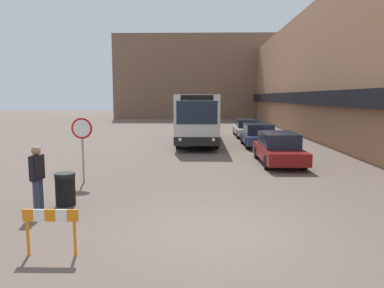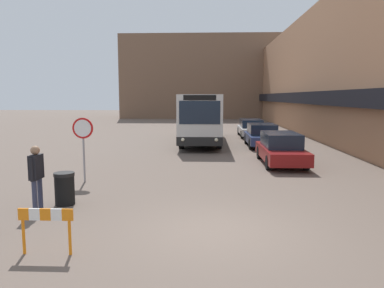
% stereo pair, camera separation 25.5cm
% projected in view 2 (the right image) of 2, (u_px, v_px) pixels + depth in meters
% --- Properties ---
extents(ground_plane, '(160.00, 160.00, 0.00)m').
position_uv_depth(ground_plane, '(217.00, 231.00, 8.74)').
color(ground_plane, '#66564C').
extents(building_row_right, '(5.50, 60.00, 9.84)m').
position_uv_depth(building_row_right, '(329.00, 76.00, 31.49)').
color(building_row_right, '#996B4C').
rests_on(building_row_right, ground_plane).
extents(building_backdrop_far, '(26.00, 8.00, 12.01)m').
position_uv_depth(building_backdrop_far, '(210.00, 78.00, 56.63)').
color(building_backdrop_far, brown).
rests_on(building_backdrop_far, ground_plane).
extents(city_bus, '(2.59, 11.07, 3.27)m').
position_uv_depth(city_bus, '(201.00, 117.00, 25.83)').
color(city_bus, silver).
rests_on(city_bus, ground_plane).
extents(parked_car_front, '(1.81, 4.72, 1.46)m').
position_uv_depth(parked_car_front, '(281.00, 148.00, 17.49)').
color(parked_car_front, maroon).
rests_on(parked_car_front, ground_plane).
extents(parked_car_middle, '(1.91, 4.29, 1.43)m').
position_uv_depth(parked_car_middle, '(262.00, 135.00, 23.67)').
color(parked_car_middle, navy).
rests_on(parked_car_middle, ground_plane).
extents(parked_car_back, '(1.87, 4.88, 1.36)m').
position_uv_depth(parked_car_back, '(251.00, 128.00, 29.60)').
color(parked_car_back, silver).
rests_on(parked_car_back, ground_plane).
extents(stop_sign, '(0.76, 0.08, 2.38)m').
position_uv_depth(stop_sign, '(83.00, 136.00, 13.60)').
color(stop_sign, gray).
rests_on(stop_sign, ground_plane).
extents(pedestrian, '(0.25, 0.59, 1.81)m').
position_uv_depth(pedestrian, '(36.00, 172.00, 10.20)').
color(pedestrian, '#333851').
rests_on(pedestrian, ground_plane).
extents(trash_bin, '(0.59, 0.59, 0.95)m').
position_uv_depth(trash_bin, '(65.00, 188.00, 10.87)').
color(trash_bin, black).
rests_on(trash_bin, ground_plane).
extents(construction_barricade, '(1.10, 0.06, 0.94)m').
position_uv_depth(construction_barricade, '(46.00, 222.00, 7.39)').
color(construction_barricade, orange).
rests_on(construction_barricade, ground_plane).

